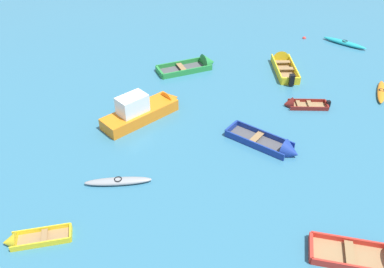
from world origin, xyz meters
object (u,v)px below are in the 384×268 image
Objects in this scene: rowboat_yellow_distant_center at (282,63)px; rowboat_red_back_row_left at (383,260)px; rowboat_deep_blue_back_row_center at (277,147)px; rowboat_maroon_midfield_left at (297,105)px; kayak_turquoise_center at (345,43)px; motor_launch_orange_outer_right at (144,109)px; mooring_buoy_near_foreground at (304,38)px; rowboat_yellow_back_row_right at (24,240)px; rowboat_green_cluster_outer at (200,65)px; kayak_orange_near_camera at (381,92)px; kayak_grey_midfield_right at (118,181)px.

rowboat_red_back_row_left is (-2.18, -17.04, -0.08)m from rowboat_yellow_distant_center.
rowboat_deep_blue_back_row_center is 4.83m from rowboat_maroon_midfield_left.
kayak_turquoise_center is 11.14m from rowboat_maroon_midfield_left.
rowboat_deep_blue_back_row_center is at bearing -124.21° from rowboat_maroon_midfield_left.
rowboat_deep_blue_back_row_center is 8.11m from motor_launch_orange_outer_right.
motor_launch_orange_outer_right is at bearing 124.84° from rowboat_red_back_row_left.
rowboat_yellow_back_row_right is at bearing -137.82° from mooring_buoy_near_foreground.
rowboat_yellow_distant_center is 10.19m from rowboat_deep_blue_back_row_center.
rowboat_green_cluster_outer is 1.58× the size of kayak_orange_near_camera.
kayak_orange_near_camera is 1.03× the size of rowboat_yellow_back_row_right.
rowboat_yellow_distant_center is at bearing 135.42° from kayak_orange_near_camera.
rowboat_green_cluster_outer is at bearing 54.60° from rowboat_yellow_back_row_right.
kayak_orange_near_camera is (5.01, -4.94, -0.10)m from rowboat_yellow_distant_center.
rowboat_yellow_back_row_right is 26.93m from mooring_buoy_near_foreground.
motor_launch_orange_outer_right is 9.50m from rowboat_maroon_midfield_left.
kayak_orange_near_camera is 0.71× the size of rowboat_red_back_row_left.
rowboat_red_back_row_left is at bearing -77.88° from rowboat_green_cluster_outer.
kayak_grey_midfield_right is at bearing -172.41° from rowboat_deep_blue_back_row_center.
rowboat_deep_blue_back_row_center is at bearing -111.88° from rowboat_yellow_distant_center.
rowboat_maroon_midfield_left is at bearing -115.32° from mooring_buoy_near_foreground.
rowboat_yellow_distant_center is 1.20× the size of rowboat_deep_blue_back_row_center.
rowboat_green_cluster_outer reaches higher than kayak_orange_near_camera.
rowboat_green_cluster_outer reaches higher than rowboat_yellow_back_row_right.
rowboat_red_back_row_left is at bearing -113.34° from kayak_turquoise_center.
rowboat_green_cluster_outer is 14.22× the size of mooring_buoy_near_foreground.
rowboat_green_cluster_outer is 1.56× the size of rowboat_maroon_midfield_left.
rowboat_maroon_midfield_left is at bearing -132.12° from kayak_turquoise_center.
rowboat_deep_blue_back_row_center is 0.75× the size of motor_launch_orange_outer_right.
kayak_grey_midfield_right is 22.05m from mooring_buoy_near_foreground.
rowboat_red_back_row_left reaches higher than kayak_orange_near_camera.
motor_launch_orange_outer_right reaches higher than rowboat_red_back_row_left.
kayak_orange_near_camera is at bearing -27.97° from rowboat_green_cluster_outer.
kayak_orange_near_camera is 14.07m from rowboat_red_back_row_left.
rowboat_red_back_row_left is 14.54m from rowboat_yellow_back_row_right.
mooring_buoy_near_foreground is at bearing 51.33° from rowboat_yellow_distant_center.
rowboat_green_cluster_outer is 18.37m from rowboat_red_back_row_left.
rowboat_maroon_midfield_left is at bearing 27.85° from rowboat_yellow_back_row_right.
motor_launch_orange_outer_right is (1.76, 5.59, 0.42)m from kayak_grey_midfield_right.
kayak_turquoise_center reaches higher than kayak_grey_midfield_right.
rowboat_maroon_midfield_left reaches higher than rowboat_yellow_back_row_right.
mooring_buoy_near_foreground is at bearing 42.18° from rowboat_yellow_back_row_right.
mooring_buoy_near_foreground is (4.76, 10.05, -0.13)m from rowboat_maroon_midfield_left.
rowboat_yellow_distant_center is at bearing 39.65° from rowboat_yellow_back_row_right.
rowboat_green_cluster_outer is 7.46m from motor_launch_orange_outer_right.
rowboat_red_back_row_left is 7.76m from rowboat_deep_blue_back_row_center.
kayak_orange_near_camera is 0.74× the size of rowboat_deep_blue_back_row_center.
rowboat_deep_blue_back_row_center reaches higher than rowboat_maroon_midfield_left.
rowboat_red_back_row_left is 1.46× the size of rowboat_yellow_back_row_right.
rowboat_deep_blue_back_row_center is (-8.81, -4.51, 0.04)m from kayak_orange_near_camera.
rowboat_yellow_distant_center reaches higher than mooring_buoy_near_foreground.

